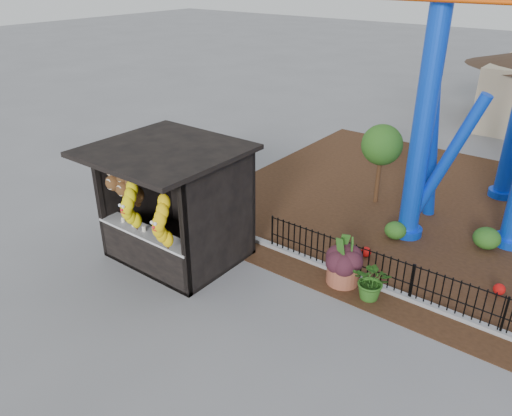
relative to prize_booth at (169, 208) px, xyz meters
The scene contains 7 objects.
ground 3.47m from the prize_booth, 16.91° to the right, with size 120.00×120.00×0.00m, color slate.
curb 7.44m from the prize_booth, 16.68° to the left, with size 18.00×0.18×0.12m, color gray.
prize_booth is the anchor object (origin of this frame).
picket_fence 8.22m from the prize_booth, 14.87° to the left, with size 12.20×0.06×1.00m, color black, non-canonical shape.
terracotta_planter 4.70m from the prize_booth, 23.32° to the left, with size 0.81×0.81×0.55m, color brown.
planter_foliage 4.58m from the prize_booth, 23.32° to the left, with size 0.70×0.70×0.64m, color black.
potted_plant 5.37m from the prize_booth, 17.89° to the left, with size 0.90×0.78×1.00m, color #1E4D16.
Camera 1 is at (5.75, -6.81, 7.17)m, focal length 35.00 mm.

